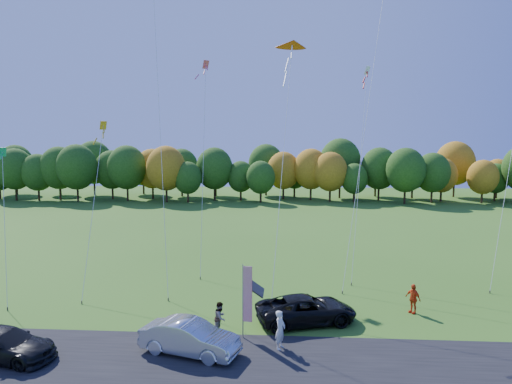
# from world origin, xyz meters

# --- Properties ---
(ground) EXTENTS (160.00, 160.00, 0.00)m
(ground) POSITION_xyz_m (0.00, 0.00, 0.00)
(ground) COLOR #2F5C18
(asphalt_strip) EXTENTS (90.00, 6.00, 0.01)m
(asphalt_strip) POSITION_xyz_m (0.00, -4.00, 0.01)
(asphalt_strip) COLOR black
(asphalt_strip) RESTS_ON ground
(tree_line) EXTENTS (116.00, 12.00, 10.00)m
(tree_line) POSITION_xyz_m (0.00, 55.00, 0.00)
(tree_line) COLOR #1E4711
(tree_line) RESTS_ON ground
(black_suv) EXTENTS (6.27, 4.19, 1.60)m
(black_suv) POSITION_xyz_m (3.24, 0.87, 0.80)
(black_suv) COLOR black
(black_suv) RESTS_ON ground
(silver_sedan) EXTENTS (5.25, 3.10, 1.64)m
(silver_sedan) POSITION_xyz_m (-2.64, -3.35, 0.82)
(silver_sedan) COLOR silver
(silver_sedan) RESTS_ON ground
(dark_truck_a) EXTENTS (5.34, 2.94, 1.47)m
(dark_truck_a) POSITION_xyz_m (-11.38, -4.48, 0.73)
(dark_truck_a) COLOR black
(dark_truck_a) RESTS_ON ground
(person_tailgate_a) EXTENTS (0.70, 0.84, 1.96)m
(person_tailgate_a) POSITION_xyz_m (1.79, -2.50, 0.98)
(person_tailgate_a) COLOR silver
(person_tailgate_a) RESTS_ON ground
(person_tailgate_b) EXTENTS (0.87, 0.99, 1.73)m
(person_tailgate_b) POSITION_xyz_m (-1.49, -0.85, 0.87)
(person_tailgate_b) COLOR gray
(person_tailgate_b) RESTS_ON ground
(person_east) EXTENTS (0.99, 1.11, 1.80)m
(person_east) POSITION_xyz_m (9.78, 2.86, 0.90)
(person_east) COLOR #E64215
(person_east) RESTS_ON ground
(feather_flag) EXTENTS (0.53, 0.12, 4.00)m
(feather_flag) POSITION_xyz_m (-0.01, -1.38, 2.45)
(feather_flag) COLOR #999999
(feather_flag) RESTS_ON ground
(kite_delta_blue) EXTENTS (5.30, 11.29, 28.66)m
(kite_delta_blue) POSITION_xyz_m (-7.41, 9.00, 13.89)
(kite_delta_blue) COLOR #4C3F33
(kite_delta_blue) RESTS_ON ground
(kite_parafoil_orange) EXTENTS (6.90, 11.77, 27.01)m
(kite_parafoil_orange) POSITION_xyz_m (8.33, 11.65, 13.28)
(kite_parafoil_orange) COLOR #4C3F33
(kite_parafoil_orange) RESTS_ON ground
(kite_delta_red) EXTENTS (2.54, 11.08, 19.21)m
(kite_delta_red) POSITION_xyz_m (1.84, 6.84, 9.59)
(kite_delta_red) COLOR #4C3F33
(kite_delta_red) RESTS_ON ground
(kite_parafoil_rainbow) EXTENTS (6.42, 7.13, 17.11)m
(kite_parafoil_rainbow) POSITION_xyz_m (18.41, 10.12, 8.40)
(kite_parafoil_rainbow) COLOR #4C3F33
(kite_parafoil_rainbow) RESTS_ON ground
(kite_diamond_yellow) EXTENTS (1.72, 7.87, 12.30)m
(kite_diamond_yellow) POSITION_xyz_m (-11.62, 6.70, 5.99)
(kite_diamond_yellow) COLOR #4C3F33
(kite_diamond_yellow) RESTS_ON ground
(kite_diamond_green) EXTENTS (2.57, 4.10, 10.31)m
(kite_diamond_green) POSITION_xyz_m (-16.16, 3.40, 5.00)
(kite_diamond_green) COLOR #4C3F33
(kite_diamond_green) RESTS_ON ground
(kite_diamond_white) EXTENTS (2.57, 7.79, 17.03)m
(kite_diamond_white) POSITION_xyz_m (7.80, 11.62, 8.32)
(kite_diamond_white) COLOR #4C3F33
(kite_diamond_white) RESTS_ON ground
(kite_diamond_pink) EXTENTS (1.34, 8.10, 17.86)m
(kite_diamond_pink) POSITION_xyz_m (-4.77, 12.51, 8.80)
(kite_diamond_pink) COLOR #4C3F33
(kite_diamond_pink) RESTS_ON ground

